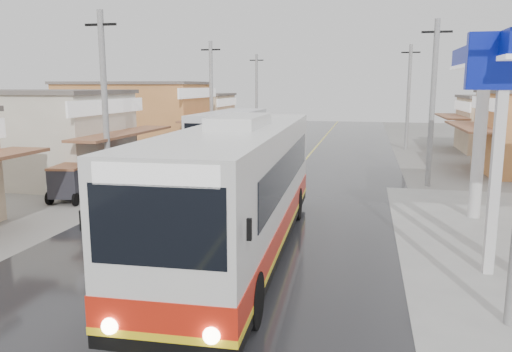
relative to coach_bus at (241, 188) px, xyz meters
The scene contains 11 objects.
ground 3.82m from the coach_bus, 97.63° to the right, with size 120.00×120.00×0.00m, color slate.
road 11.91m from the coach_bus, 92.13° to the left, with size 12.00×90.00×0.02m, color black.
centre_line 11.91m from the coach_bus, 92.13° to the left, with size 0.15×90.00×0.01m, color #D8CC4C.
shopfronts_left 20.04m from the coach_bus, 132.34° to the left, with size 11.00×44.00×5.20m, color tan, non-canonical shape.
utility_poles_left 14.88m from the coach_bus, 120.26° to the left, with size 1.60×50.00×8.00m, color gray, non-canonical shape.
utility_poles_right 13.59m from the coach_bus, 60.80° to the left, with size 1.60×36.00×8.00m, color gray, non-canonical shape.
coach_bus is the anchor object (origin of this frame).
second_bus 17.34m from the coach_bus, 106.52° to the left, with size 2.80×9.89×3.27m.
cyclist 7.22m from the coach_bus, 120.84° to the left, with size 0.92×1.79×1.84m.
tricycle_near 12.02m from the coach_bus, 134.81° to the left, with size 1.86×2.53×1.78m.
tricycle_far 10.14m from the coach_bus, 150.88° to the left, with size 1.63×2.06×1.56m.
Camera 1 is at (3.94, -10.54, 4.90)m, focal length 35.00 mm.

